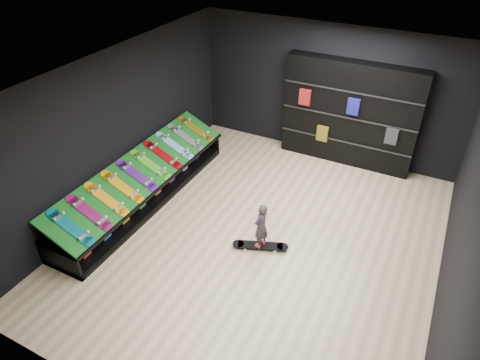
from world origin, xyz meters
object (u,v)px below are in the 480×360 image
at_px(display_rack, 145,190).
at_px(back_shelving, 350,114).
at_px(floor_skateboard, 260,247).
at_px(child, 261,234).

relative_size(display_rack, back_shelving, 1.54).
relative_size(back_shelving, floor_skateboard, 2.99).
relative_size(back_shelving, child, 5.60).
relative_size(display_rack, floor_skateboard, 4.59).
bearing_deg(floor_skateboard, display_rack, 153.09).
xyz_separation_m(back_shelving, floor_skateboard, (-0.47, -3.56, -1.12)).
height_order(display_rack, child, child).
distance_m(display_rack, floor_skateboard, 2.69).
height_order(display_rack, back_shelving, back_shelving).
relative_size(display_rack, child, 8.62).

